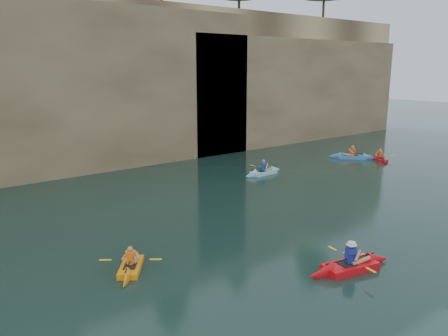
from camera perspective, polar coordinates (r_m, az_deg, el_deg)
ground at (r=13.55m, az=17.91°, el=-18.61°), size 160.00×160.00×0.00m
cliff at (r=37.53m, az=-23.06°, el=10.58°), size 70.00×16.00×12.00m
cliff_slab_center at (r=31.16m, az=-15.77°, el=10.26°), size 24.00×2.40×11.40m
cliff_slab_east at (r=42.97m, az=10.16°, el=10.15°), size 26.00×2.40×9.84m
sea_cave_center at (r=29.25m, az=-25.68°, el=1.19°), size 3.50×1.00×3.20m
sea_cave_east at (r=34.75m, az=-2.67°, el=5.26°), size 5.00×1.00×4.50m
main_kayaker at (r=16.29m, az=16.13°, el=-12.16°), size 3.60×2.34×1.31m
kayaker_orange at (r=16.07m, az=-12.06°, el=-12.42°), size 2.22×2.71×1.09m
kayaker_red_far at (r=35.39m, az=19.66°, el=1.18°), size 2.43×2.82×1.12m
kayaker_ltblue_mid at (r=29.12m, az=5.16°, el=-0.52°), size 3.28×2.43×1.24m
kayaker_blue_east at (r=35.40m, az=16.40°, el=1.45°), size 2.89×3.29×1.29m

